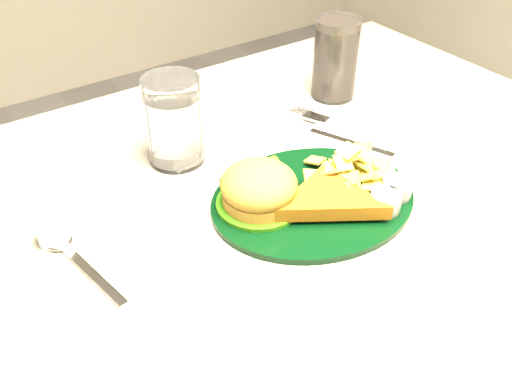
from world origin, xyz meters
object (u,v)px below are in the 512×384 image
Objects in this scene: cola_glass at (335,59)px; dinner_plate at (314,183)px; table at (258,364)px; fork_napkin at (346,140)px; water_glass at (174,121)px.

dinner_plate is at bearing -135.49° from cola_glass.
table is at bearing -148.91° from cola_glass.
fork_napkin is (-0.09, -0.14, -0.06)m from cola_glass.
table is 0.47m from water_glass.
cola_glass is at bearing 4.36° from water_glass.
table is 0.43m from fork_napkin.
cola_glass reaches higher than water_glass.
dinner_plate is 0.32m from cola_glass.
water_glass is at bearing 124.52° from dinner_plate.
fork_napkin is at bearing -123.24° from cola_glass.
dinner_plate is 2.15× the size of water_glass.
table is at bearing 166.55° from fork_napkin.
dinner_plate is 0.16m from fork_napkin.
water_glass reaches higher than fork_napkin.
water_glass is 0.94× the size of cola_glass.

